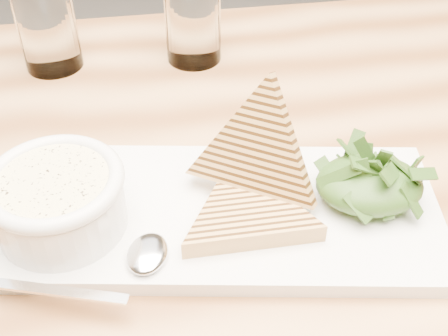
{
  "coord_description": "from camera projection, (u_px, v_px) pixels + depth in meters",
  "views": [
    {
      "loc": [
        -0.07,
        -0.54,
        1.14
      ],
      "look_at": [
        -0.04,
        -0.12,
        0.78
      ],
      "focal_mm": 45.0,
      "sensor_mm": 36.0,
      "label": 1
    }
  ],
  "objects": [
    {
      "name": "table_top",
      "position": [
        105.0,
        211.0,
        0.6
      ],
      "size": [
        1.35,
        0.97,
        0.04
      ],
      "primitive_type": "cube",
      "rotation": [
        0.0,
        0.0,
        0.1
      ],
      "color": "#B6824F",
      "rests_on": "ground"
    },
    {
      "name": "table_leg_br",
      "position": [
        437.0,
        196.0,
        1.15
      ],
      "size": [
        0.06,
        0.06,
        0.69
      ],
      "primitive_type": "cylinder",
      "color": "#B6824F",
      "rests_on": "ground"
    },
    {
      "name": "platter",
      "position": [
        225.0,
        213.0,
        0.56
      ],
      "size": [
        0.44,
        0.22,
        0.02
      ],
      "primitive_type": "cube",
      "rotation": [
        0.0,
        0.0,
        -0.07
      ],
      "color": "white",
      "rests_on": "table_top"
    },
    {
      "name": "soup_bowl",
      "position": [
        60.0,
        206.0,
        0.52
      ],
      "size": [
        0.12,
        0.12,
        0.05
      ],
      "primitive_type": "cylinder",
      "color": "white",
      "rests_on": "platter"
    },
    {
      "name": "soup",
      "position": [
        53.0,
        183.0,
        0.5
      ],
      "size": [
        0.1,
        0.1,
        0.01
      ],
      "primitive_type": "cylinder",
      "color": "beige",
      "rests_on": "soup_bowl"
    },
    {
      "name": "bowl_rim",
      "position": [
        53.0,
        181.0,
        0.5
      ],
      "size": [
        0.13,
        0.13,
        0.01
      ],
      "primitive_type": "torus",
      "color": "white",
      "rests_on": "soup_bowl"
    },
    {
      "name": "sandwich_flat",
      "position": [
        247.0,
        213.0,
        0.53
      ],
      "size": [
        0.17,
        0.17,
        0.02
      ],
      "primitive_type": null,
      "rotation": [
        0.0,
        0.0,
        0.11
      ],
      "color": "tan",
      "rests_on": "platter"
    },
    {
      "name": "sandwich_lean",
      "position": [
        257.0,
        151.0,
        0.54
      ],
      "size": [
        0.2,
        0.19,
        0.18
      ],
      "primitive_type": null,
      "rotation": [
        1.14,
        0.0,
        -0.46
      ],
      "color": "tan",
      "rests_on": "sandwich_flat"
    },
    {
      "name": "salad_base",
      "position": [
        369.0,
        184.0,
        0.55
      ],
      "size": [
        0.11,
        0.08,
        0.04
      ],
      "primitive_type": "ellipsoid",
      "color": "black",
      "rests_on": "platter"
    },
    {
      "name": "arugula_pile",
      "position": [
        370.0,
        179.0,
        0.54
      ],
      "size": [
        0.11,
        0.1,
        0.05
      ],
      "primitive_type": null,
      "color": "#416824",
      "rests_on": "platter"
    },
    {
      "name": "spoon_bowl",
      "position": [
        147.0,
        253.0,
        0.5
      ],
      "size": [
        0.05,
        0.06,
        0.01
      ],
      "primitive_type": "ellipsoid",
      "rotation": [
        0.0,
        0.0,
        -0.2
      ],
      "color": "silver",
      "rests_on": "platter"
    },
    {
      "name": "spoon_handle",
      "position": [
        57.0,
        291.0,
        0.47
      ],
      "size": [
        0.12,
        0.03,
        0.0
      ],
      "primitive_type": "cube",
      "rotation": [
        0.0,
        0.0,
        -0.2
      ],
      "color": "silver",
      "rests_on": "platter"
    },
    {
      "name": "glass_near",
      "position": [
        47.0,
        26.0,
        0.75
      ],
      "size": [
        0.08,
        0.08,
        0.12
      ],
      "primitive_type": "cylinder",
      "color": "white",
      "rests_on": "table_top"
    },
    {
      "name": "glass_far",
      "position": [
        193.0,
        20.0,
        0.77
      ],
      "size": [
        0.08,
        0.08,
        0.12
      ],
      "primitive_type": "cylinder",
      "color": "white",
      "rests_on": "table_top"
    }
  ]
}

